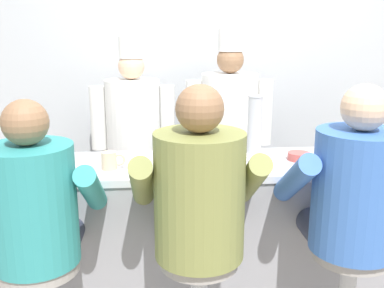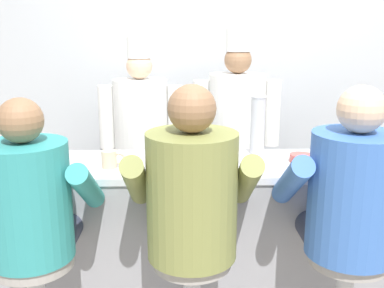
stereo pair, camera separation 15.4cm
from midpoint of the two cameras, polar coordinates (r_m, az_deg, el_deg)
wall_back at (r=3.81m, az=5.61°, el=8.81°), size 10.00×0.06×2.70m
diner_counter at (r=2.84m, az=8.16°, el=-11.53°), size 2.99×0.59×0.95m
ketchup_bottle_red at (r=2.64m, az=23.12°, el=-1.11°), size 0.07×0.07×0.23m
water_pitcher_clear at (r=2.79m, az=23.25°, el=-0.47°), size 0.15×0.13×0.20m
breakfast_plate at (r=2.73m, az=-18.78°, el=-2.27°), size 0.27×0.27×0.05m
cereal_bowl at (r=2.74m, az=15.26°, el=-1.74°), size 0.14×0.14×0.05m
coffee_mug_tan at (r=2.56m, az=-8.68°, el=-1.91°), size 0.14×0.09×0.10m
cup_stack_steel at (r=2.83m, az=9.88°, el=2.37°), size 0.10×0.10×0.37m
diner_seated_teal at (r=2.22m, az=-17.84°, el=-8.06°), size 0.59×0.59×1.43m
diner_seated_olive at (r=2.12m, az=2.05°, el=-7.58°), size 0.64×0.63×1.48m
diner_seated_blue at (r=2.29m, az=21.24°, el=-6.99°), size 0.63×0.62×1.48m
cook_in_whites_near at (r=3.54m, az=-5.24°, el=1.22°), size 0.65×0.42×1.66m
cook_in_whites_far at (r=3.50m, az=6.89°, el=1.56°), size 0.67×0.43×1.72m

